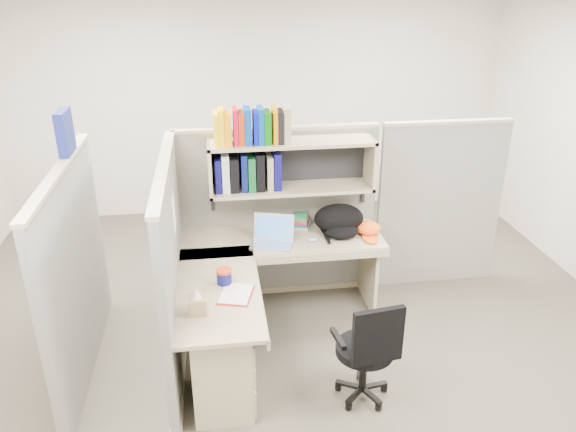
{
  "coord_description": "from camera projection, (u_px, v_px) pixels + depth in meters",
  "views": [
    {
      "loc": [
        -0.55,
        -3.76,
        2.87
      ],
      "look_at": [
        0.01,
        0.25,
        1.08
      ],
      "focal_mm": 35.0,
      "sensor_mm": 36.0,
      "label": 1
    }
  ],
  "objects": [
    {
      "name": "snack_canister",
      "position": [
        224.0,
        276.0,
        4.14
      ],
      "size": [
        0.12,
        0.12,
        0.12
      ],
      "color": "#0E0F53",
      "rests_on": "desk"
    },
    {
      "name": "tissue_box",
      "position": [
        197.0,
        301.0,
        3.76
      ],
      "size": [
        0.12,
        0.12,
        0.19
      ],
      "primitive_type": null,
      "rotation": [
        0.0,
        0.0,
        0.03
      ],
      "color": "#A2815C",
      "rests_on": "desk"
    },
    {
      "name": "laptop",
      "position": [
        272.0,
        232.0,
        4.67
      ],
      "size": [
        0.42,
        0.42,
        0.25
      ],
      "primitive_type": null,
      "rotation": [
        0.0,
        0.0,
        -0.28
      ],
      "color": "silver",
      "rests_on": "desk"
    },
    {
      "name": "desk",
      "position": [
        242.0,
        327.0,
        4.15
      ],
      "size": [
        1.74,
        1.75,
        0.73
      ],
      "color": "gray",
      "rests_on": "ground"
    },
    {
      "name": "task_chair",
      "position": [
        366.0,
        366.0,
        3.95
      ],
      "size": [
        0.47,
        0.44,
        0.86
      ],
      "color": "black",
      "rests_on": "ground"
    },
    {
      "name": "mouse",
      "position": [
        313.0,
        239.0,
        4.79
      ],
      "size": [
        0.1,
        0.07,
        0.04
      ],
      "primitive_type": "ellipsoid",
      "rotation": [
        0.0,
        0.0,
        0.04
      ],
      "color": "#8E9FC9",
      "rests_on": "desk"
    },
    {
      "name": "orange_cap",
      "position": [
        369.0,
        228.0,
        4.91
      ],
      "size": [
        0.24,
        0.27,
        0.11
      ],
      "primitive_type": null,
      "rotation": [
        0.0,
        0.0,
        -0.13
      ],
      "color": "#FD5416",
      "rests_on": "desk"
    },
    {
      "name": "book_stack",
      "position": [
        300.0,
        220.0,
        5.08
      ],
      "size": [
        0.22,
        0.26,
        0.11
      ],
      "primitive_type": null,
      "rotation": [
        0.0,
        0.0,
        -0.3
      ],
      "color": "gray",
      "rests_on": "desk"
    },
    {
      "name": "room_shell",
      "position": [
        292.0,
        160.0,
        3.98
      ],
      "size": [
        6.0,
        6.0,
        6.0
      ],
      "color": "beige",
      "rests_on": "ground"
    },
    {
      "name": "ground",
      "position": [
        291.0,
        347.0,
        4.64
      ],
      "size": [
        6.0,
        6.0,
        0.0
      ],
      "primitive_type": "plane",
      "color": "#38322B",
      "rests_on": "ground"
    },
    {
      "name": "backpack",
      "position": [
        340.0,
        221.0,
        4.87
      ],
      "size": [
        0.51,
        0.44,
        0.26
      ],
      "primitive_type": null,
      "rotation": [
        0.0,
        0.0,
        -0.25
      ],
      "color": "black",
      "rests_on": "desk"
    },
    {
      "name": "paper_cup",
      "position": [
        272.0,
        226.0,
        4.98
      ],
      "size": [
        0.07,
        0.07,
        0.09
      ],
      "primitive_type": "cylinder",
      "rotation": [
        0.0,
        0.0,
        -0.17
      ],
      "color": "white",
      "rests_on": "desk"
    },
    {
      "name": "loose_paper",
      "position": [
        236.0,
        293.0,
        4.02
      ],
      "size": [
        0.28,
        0.32,
        0.0
      ],
      "primitive_type": null,
      "rotation": [
        0.0,
        0.0,
        -0.27
      ],
      "color": "silver",
      "rests_on": "desk"
    },
    {
      "name": "cubicle",
      "position": [
        240.0,
        227.0,
        4.64
      ],
      "size": [
        3.79,
        1.84,
        1.95
      ],
      "color": "slate",
      "rests_on": "ground"
    }
  ]
}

